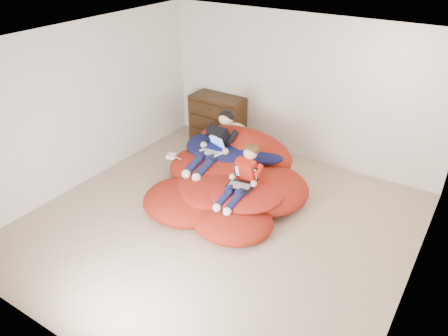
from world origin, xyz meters
TOP-DOWN VIEW (x-y plane):
  - room_shell at (0.00, 0.00)m, footprint 5.10×5.10m
  - dresser at (-1.51, 2.23)m, footprint 1.02×0.58m
  - beanbag_pile at (-0.33, 0.78)m, footprint 2.38×2.41m
  - cream_pillow at (-0.72, 1.63)m, footprint 0.46×0.30m
  - older_boy at (-0.70, 0.99)m, footprint 0.38×1.18m
  - younger_boy at (0.13, 0.42)m, footprint 0.32×0.92m
  - laptop_white at (-0.70, 0.91)m, footprint 0.38×0.40m
  - laptop_black at (0.13, 0.41)m, footprint 0.39×0.39m
  - power_adapter at (-1.34, 0.63)m, footprint 0.18×0.18m

SIDE VIEW (x-z plane):
  - room_shell at x=0.00m, z-range -1.17..1.60m
  - beanbag_pile at x=-0.33m, z-range -0.18..0.69m
  - power_adapter at x=-1.34m, z-range 0.39..0.45m
  - dresser at x=-1.51m, z-range 0.00..0.91m
  - laptop_black at x=0.13m, z-range 0.44..0.69m
  - cream_pillow at x=-0.72m, z-range 0.47..0.77m
  - laptop_white at x=-0.70m, z-range 0.52..0.75m
  - younger_boy at x=0.13m, z-range 0.28..0.99m
  - older_boy at x=-0.70m, z-range 0.32..1.10m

